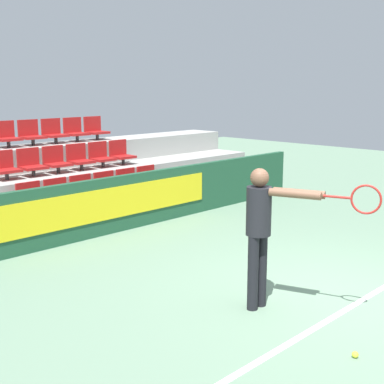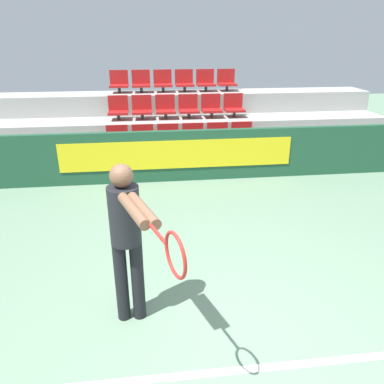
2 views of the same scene
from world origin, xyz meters
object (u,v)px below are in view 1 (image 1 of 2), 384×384
Objects in this scene: stadium_chair_3 at (107,187)px; stadium_chair_11 at (121,153)px; stadium_chair_14 at (31,134)px; tennis_player at (264,224)px; stadium_chair_10 at (101,156)px; stadium_chair_0 at (32,199)px; stadium_chair_16 at (75,131)px; stadium_chair_7 at (31,164)px; stadium_chair_9 at (79,158)px; stadium_chair_1 at (59,195)px; stadium_chair_8 at (56,161)px; stadium_chair_15 at (54,132)px; tennis_ball at (355,355)px; stadium_chair_17 at (95,129)px; stadium_chair_2 at (84,191)px; stadium_chair_6 at (4,167)px; stadium_chair_5 at (149,180)px; stadium_chair_13 at (6,136)px; stadium_chair_4 at (129,183)px.

stadium_chair_11 is at bearing 40.65° from stadium_chair_3.
tennis_player is at bearing -95.81° from stadium_chair_14.
stadium_chair_0 is at bearing -156.77° from stadium_chair_10.
stadium_chair_14 is 1.06m from stadium_chair_16.
stadium_chair_10 is 1.00× the size of stadium_chair_14.
stadium_chair_0 is 1.15m from stadium_chair_7.
stadium_chair_16 reaches higher than stadium_chair_9.
stadium_chair_8 reaches higher than stadium_chair_1.
stadium_chair_15 is 8.10m from tennis_ball.
stadium_chair_9 is 7.87× the size of tennis_ball.
stadium_chair_0 is 1.59m from stadium_chair_3.
stadium_chair_16 is 1.00× the size of stadium_chair_17.
stadium_chair_8 is 1.00× the size of stadium_chair_16.
stadium_chair_16 is (1.06, 1.82, 0.93)m from stadium_chair_2.
stadium_chair_6 is at bearing -161.05° from stadium_chair_17.
stadium_chair_16 is 7.87× the size of tennis_ball.
stadium_chair_9 is at bearing 29.78° from stadium_chair_0.
stadium_chair_9 is 1.15m from stadium_chair_14.
stadium_chair_10 is at bearing -40.65° from stadium_chair_14.
stadium_chair_5 is 1.00× the size of stadium_chair_13.
stadium_chair_9 and stadium_chair_10 have the same top height.
stadium_chair_17 reaches higher than stadium_chair_0.
stadium_chair_10 is (0.53, 0.00, 0.00)m from stadium_chair_9.
stadium_chair_14 is (-1.59, 0.91, 0.47)m from stadium_chair_11.
stadium_chair_13 is 7.87× the size of tennis_ball.
stadium_chair_7 is 1.00× the size of stadium_chair_9.
stadium_chair_8 is at bearing 0.00° from stadium_chair_7.
stadium_chair_7 is at bearing -139.35° from stadium_chair_15.
stadium_chair_15 is at bearing 120.22° from stadium_chair_10.
stadium_chair_11 is 5.96m from tennis_player.
stadium_chair_10 is at bearing 23.23° from stadium_chair_0.
stadium_chair_1 is at bearing -156.77° from stadium_chair_11.
stadium_chair_1 is at bearing -139.35° from stadium_chair_9.
stadium_chair_17 is at bearing 73.76° from stadium_chair_4.
stadium_chair_1 is 1.00× the size of stadium_chair_5.
stadium_chair_1 is 1.15m from stadium_chair_6.
stadium_chair_1 is 1.00× the size of stadium_chair_4.
stadium_chair_3 is (1.06, 0.00, 0.00)m from stadium_chair_1.
stadium_chair_14 is at bearing 180.00° from stadium_chair_16.
stadium_chair_11 is 1.00× the size of stadium_chair_16.
stadium_chair_4 is at bearing 0.00° from stadium_chair_2.
stadium_chair_1 is 1.59m from stadium_chair_4.
tennis_player reaches higher than stadium_chair_8.
stadium_chair_10 is 5.78m from tennis_player.
stadium_chair_2 is 1.00× the size of stadium_chair_7.
stadium_chair_1 is 2.95m from stadium_chair_17.
stadium_chair_10 is at bearing -120.22° from stadium_chair_17.
stadium_chair_10 is 1.89m from stadium_chair_13.
stadium_chair_0 is at bearing 180.00° from stadium_chair_5.
stadium_chair_10 is at bearing 59.78° from stadium_chair_3.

